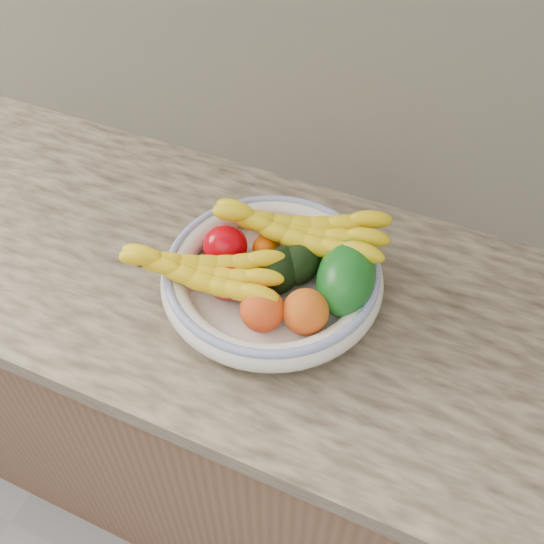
{
  "coord_description": "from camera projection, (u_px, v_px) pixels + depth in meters",
  "views": [
    {
      "loc": [
        0.29,
        1.02,
        1.74
      ],
      "look_at": [
        0.0,
        1.66,
        0.96
      ],
      "focal_mm": 40.0,
      "sensor_mm": 36.0,
      "label": 1
    }
  ],
  "objects": [
    {
      "name": "tomato_left",
      "position": [
        225.0,
        246.0,
        1.09
      ],
      "size": [
        0.09,
        0.09,
        0.07
      ],
      "primitive_type": "ellipsoid",
      "rotation": [
        0.0,
        0.0,
        -0.15
      ],
      "color": "#C5000C",
      "rests_on": "fruit_bowl"
    },
    {
      "name": "avocado_right",
      "position": [
        301.0,
        261.0,
        1.06
      ],
      "size": [
        0.08,
        0.11,
        0.07
      ],
      "primitive_type": "ellipsoid",
      "rotation": [
        0.0,
        0.0,
        -0.07
      ],
      "color": "black",
      "rests_on": "fruit_bowl"
    },
    {
      "name": "banana_bunch_back",
      "position": [
        299.0,
        234.0,
        1.07
      ],
      "size": [
        0.35,
        0.17,
        0.09
      ],
      "primitive_type": null,
      "rotation": [
        0.0,
        0.0,
        0.15
      ],
      "color": "yellow",
      "rests_on": "fruit_bowl"
    },
    {
      "name": "clementine_extra",
      "position": [
        266.0,
        247.0,
        1.1
      ],
      "size": [
        0.05,
        0.05,
        0.05
      ],
      "primitive_type": "ellipsoid",
      "color": "#F26005",
      "rests_on": "fruit_bowl"
    },
    {
      "name": "avocado_center",
      "position": [
        281.0,
        270.0,
        1.05
      ],
      "size": [
        0.08,
        0.11,
        0.07
      ],
      "primitive_type": "ellipsoid",
      "rotation": [
        0.0,
        0.0,
        0.07
      ],
      "color": "black",
      "rests_on": "fruit_bowl"
    },
    {
      "name": "green_mango",
      "position": [
        346.0,
        278.0,
        1.02
      ],
      "size": [
        0.16,
        0.18,
        0.13
      ],
      "primitive_type": "ellipsoid",
      "rotation": [
        0.0,
        0.31,
        0.22
      ],
      "color": "#105517",
      "rests_on": "fruit_bowl"
    },
    {
      "name": "tomato_near_left",
      "position": [
        227.0,
        281.0,
        1.03
      ],
      "size": [
        0.08,
        0.08,
        0.06
      ],
      "primitive_type": "ellipsoid",
      "rotation": [
        0.0,
        0.0,
        -0.16
      ],
      "color": "#AC030B",
      "rests_on": "fruit_bowl"
    },
    {
      "name": "clementine_back_right",
      "position": [
        312.0,
        241.0,
        1.11
      ],
      "size": [
        0.05,
        0.05,
        0.04
      ],
      "primitive_type": "ellipsoid",
      "rotation": [
        0.0,
        0.0,
        0.13
      ],
      "color": "#E75404",
      "rests_on": "fruit_bowl"
    },
    {
      "name": "peach_right",
      "position": [
        306.0,
        312.0,
        0.98
      ],
      "size": [
        0.09,
        0.09,
        0.08
      ],
      "primitive_type": "ellipsoid",
      "rotation": [
        0.0,
        0.0,
        -0.16
      ],
      "color": "orange",
      "rests_on": "fruit_bowl"
    },
    {
      "name": "clementine_back_mid",
      "position": [
        298.0,
        246.0,
        1.1
      ],
      "size": [
        0.07,
        0.07,
        0.05
      ],
      "primitive_type": "ellipsoid",
      "rotation": [
        0.0,
        0.0,
        0.34
      ],
      "color": "#DC5A04",
      "rests_on": "fruit_bowl"
    },
    {
      "name": "peach_front",
      "position": [
        262.0,
        310.0,
        0.99
      ],
      "size": [
        0.09,
        0.09,
        0.07
      ],
      "primitive_type": "ellipsoid",
      "rotation": [
        0.0,
        0.0,
        0.25
      ],
      "color": "orange",
      "rests_on": "fruit_bowl"
    },
    {
      "name": "kitchen_counter",
      "position": [
        276.0,
        404.0,
        1.44
      ],
      "size": [
        2.44,
        0.66,
        1.4
      ],
      "color": "brown",
      "rests_on": "ground"
    },
    {
      "name": "clementine_back_left",
      "position": [
        271.0,
        226.0,
        1.14
      ],
      "size": [
        0.07,
        0.07,
        0.05
      ],
      "primitive_type": "ellipsoid",
      "rotation": [
        0.0,
        0.0,
        -0.24
      ],
      "color": "#E54E04",
      "rests_on": "fruit_bowl"
    },
    {
      "name": "banana_bunch_front",
      "position": [
        202.0,
        274.0,
        1.02
      ],
      "size": [
        0.31,
        0.19,
        0.08
      ],
      "primitive_type": null,
      "rotation": [
        0.0,
        0.0,
        0.28
      ],
      "color": "yellow",
      "rests_on": "fruit_bowl"
    },
    {
      "name": "fruit_bowl",
      "position": [
        272.0,
        276.0,
        1.06
      ],
      "size": [
        0.39,
        0.39,
        0.08
      ],
      "color": "silver",
      "rests_on": "kitchen_counter"
    }
  ]
}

